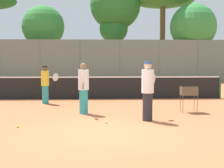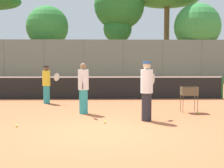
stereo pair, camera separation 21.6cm
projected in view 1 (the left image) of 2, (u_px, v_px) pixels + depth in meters
ground_plane at (102, 133)px, 7.96m from camera, size 80.00×80.00×0.00m
tennis_net at (101, 87)px, 14.80m from camera, size 11.63×0.10×1.07m
back_fence at (100, 61)px, 25.93m from camera, size 29.78×0.08×3.53m
tree_1 at (163, 0)px, 29.82m from camera, size 6.17×6.17×8.42m
tree_2 at (114, 30)px, 29.51m from camera, size 2.69×2.69×6.13m
tree_3 at (115, 5)px, 29.48m from camera, size 4.77×4.77×9.43m
tree_4 at (43, 27)px, 28.69m from camera, size 3.88×3.88×6.83m
tree_5 at (193, 27)px, 27.65m from camera, size 4.09×4.09×6.84m
player_white_outfit at (45, 84)px, 13.19m from camera, size 0.82×0.48×1.61m
player_red_cap at (148, 90)px, 9.48m from camera, size 0.57×0.85×1.81m
player_yellow_shirt at (84, 88)px, 10.71m from camera, size 0.36×0.92×1.75m
ball_cart at (189, 93)px, 11.05m from camera, size 0.56×0.41×0.91m
tennis_ball_2 at (106, 122)px, 9.14m from camera, size 0.07×0.07×0.07m
tennis_ball_3 at (199, 113)px, 10.78m from camera, size 0.07×0.07×0.07m
tennis_ball_5 at (18, 126)px, 8.58m from camera, size 0.07×0.07×0.07m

